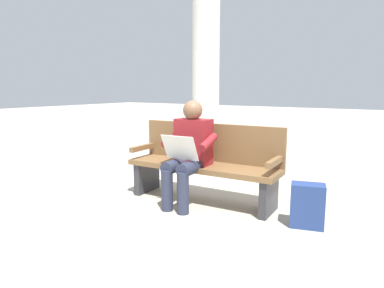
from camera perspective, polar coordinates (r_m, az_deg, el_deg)
The scene contains 5 objects.
ground_plane at distance 4.09m, azimuth 1.65°, elevation -9.48°, with size 40.00×40.00×0.00m, color #B7AD99.
bench_near at distance 4.03m, azimuth 2.17°, elevation -3.00°, with size 1.82×0.57×0.90m.
person_seated at distance 3.84m, azimuth -0.57°, elevation -1.04°, with size 0.59×0.59×1.18m.
backpack at distance 3.50m, azimuth 18.56°, elevation -9.66°, with size 0.35×0.29×0.42m.
support_pillar at distance 6.73m, azimuth 2.31°, elevation 11.21°, with size 0.52×0.52×3.08m, color silver.
Camera 1 is at (-2.02, 3.31, 1.32)m, focal length 32.17 mm.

